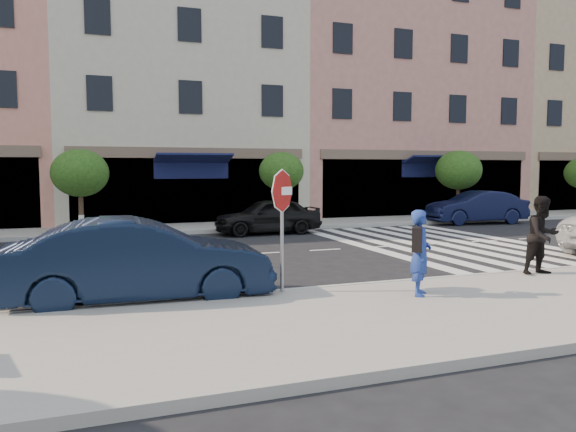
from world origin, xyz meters
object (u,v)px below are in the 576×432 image
object	(u,v)px
photographer	(421,253)
car_far_right	(476,207)
walker	(543,235)
car_near_mid	(140,261)
car_far_mid	(268,216)
stop_sign	(282,202)

from	to	relation	value
photographer	car_far_right	bearing A→B (deg)	-7.49
walker	photographer	bearing A→B (deg)	-168.86
walker	car_near_mid	world-z (taller)	walker
photographer	car_far_mid	bearing A→B (deg)	30.86
walker	car_far_right	world-z (taller)	walker
stop_sign	car_far_mid	xyz separation A→B (m)	(3.10, 10.31, -1.18)
stop_sign	walker	size ratio (longest dim) A/B	1.34
walker	car_far_right	distance (m)	13.21
walker	car_far_right	size ratio (longest dim) A/B	0.39
car_far_right	car_far_mid	bearing A→B (deg)	-81.25
photographer	car_near_mid	xyz separation A→B (m)	(-4.86, 1.82, -0.16)
walker	car_near_mid	size ratio (longest dim) A/B	0.36
stop_sign	walker	world-z (taller)	stop_sign
stop_sign	car_near_mid	size ratio (longest dim) A/B	0.49
stop_sign	car_far_right	world-z (taller)	stop_sign
photographer	car_far_right	xyz separation A→B (m)	(10.86, 11.92, -0.21)
photographer	car_near_mid	size ratio (longest dim) A/B	0.33
walker	stop_sign	bearing A→B (deg)	175.51
stop_sign	car_far_right	xyz separation A→B (m)	(13.16, 10.77, -1.13)
walker	car_near_mid	xyz separation A→B (m)	(-8.56, 1.00, -0.23)
car_far_right	stop_sign	bearing A→B (deg)	-44.58
walker	car_far_mid	distance (m)	11.03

